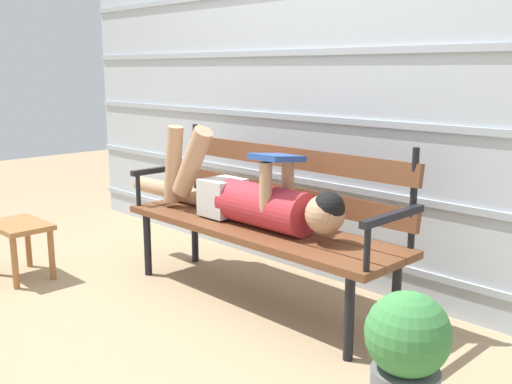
{
  "coord_description": "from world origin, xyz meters",
  "views": [
    {
      "loc": [
        2.13,
        -1.95,
        1.23
      ],
      "look_at": [
        0.0,
        0.14,
        0.6
      ],
      "focal_mm": 41.09,
      "sensor_mm": 36.0,
      "label": 1
    }
  ],
  "objects_px": {
    "footstool": "(20,234)",
    "potted_plant": "(406,359)",
    "park_bench": "(265,214)",
    "reclining_person": "(244,196)"
  },
  "relations": [
    {
      "from": "park_bench",
      "to": "potted_plant",
      "type": "relative_size",
      "value": 3.3
    },
    {
      "from": "footstool",
      "to": "potted_plant",
      "type": "height_order",
      "value": "potted_plant"
    },
    {
      "from": "reclining_person",
      "to": "footstool",
      "type": "height_order",
      "value": "reclining_person"
    },
    {
      "from": "reclining_person",
      "to": "potted_plant",
      "type": "bearing_deg",
      "value": -20.51
    },
    {
      "from": "reclining_person",
      "to": "park_bench",
      "type": "bearing_deg",
      "value": 38.4
    },
    {
      "from": "footstool",
      "to": "potted_plant",
      "type": "distance_m",
      "value": 2.47
    },
    {
      "from": "park_bench",
      "to": "potted_plant",
      "type": "distance_m",
      "value": 1.34
    },
    {
      "from": "park_bench",
      "to": "reclining_person",
      "type": "relative_size",
      "value": 0.98
    },
    {
      "from": "footstool",
      "to": "potted_plant",
      "type": "xyz_separation_m",
      "value": [
        2.45,
        0.26,
        0.02
      ]
    },
    {
      "from": "park_bench",
      "to": "footstool",
      "type": "xyz_separation_m",
      "value": [
        -1.25,
        -0.82,
        -0.2
      ]
    }
  ]
}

